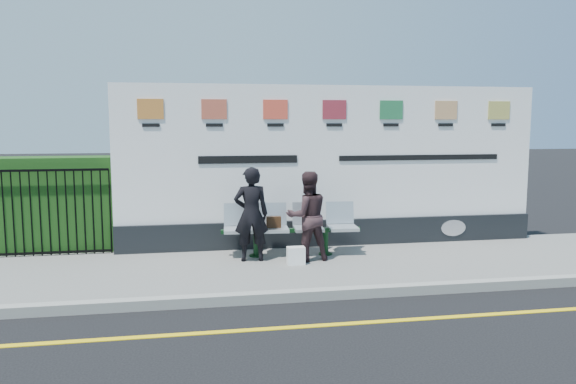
% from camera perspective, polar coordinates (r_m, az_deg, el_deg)
% --- Properties ---
extents(ground, '(80.00, 80.00, 0.00)m').
position_cam_1_polar(ground, '(7.14, 8.47, -12.98)').
color(ground, black).
extents(pavement, '(14.00, 3.00, 0.12)m').
position_cam_1_polar(pavement, '(9.41, 3.60, -7.56)').
color(pavement, slate).
rests_on(pavement, ground).
extents(kerb, '(14.00, 0.18, 0.14)m').
position_cam_1_polar(kerb, '(8.02, 6.18, -10.14)').
color(kerb, gray).
rests_on(kerb, ground).
extents(yellow_line, '(14.00, 0.10, 0.01)m').
position_cam_1_polar(yellow_line, '(7.14, 8.47, -12.95)').
color(yellow_line, yellow).
rests_on(yellow_line, ground).
extents(billboard, '(8.00, 0.30, 3.00)m').
position_cam_1_polar(billboard, '(10.59, 4.56, 1.55)').
color(billboard, black).
rests_on(billboard, pavement).
extents(hedge, '(2.35, 0.70, 1.70)m').
position_cam_1_polar(hedge, '(11.01, -22.62, -1.12)').
color(hedge, '#1B4615').
rests_on(hedge, pavement).
extents(railing, '(2.05, 0.06, 1.54)m').
position_cam_1_polar(railing, '(10.59, -23.12, -1.89)').
color(railing, black).
rests_on(railing, pavement).
extents(bench, '(2.37, 0.76, 0.50)m').
position_cam_1_polar(bench, '(9.85, 0.31, -5.03)').
color(bench, silver).
rests_on(bench, pavement).
extents(woman_left, '(0.59, 0.40, 1.59)m').
position_cam_1_polar(woman_left, '(9.39, -3.76, -2.26)').
color(woman_left, black).
rests_on(woman_left, pavement).
extents(woman_right, '(0.79, 0.65, 1.51)m').
position_cam_1_polar(woman_right, '(9.43, 1.98, -2.46)').
color(woman_right, '#332124').
rests_on(woman_right, pavement).
extents(handbag_brown, '(0.25, 0.12, 0.20)m').
position_cam_1_polar(handbag_brown, '(9.76, -1.47, -3.07)').
color(handbag_brown, '#321C0D').
rests_on(handbag_brown, bench).
extents(carrier_bag_white, '(0.29, 0.17, 0.29)m').
position_cam_1_polar(carrier_bag_white, '(9.27, 0.81, -6.48)').
color(carrier_bag_white, white).
rests_on(carrier_bag_white, pavement).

